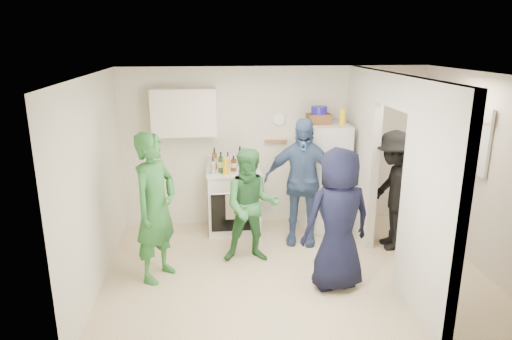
{
  "coord_description": "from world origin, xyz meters",
  "views": [
    {
      "loc": [
        -1.05,
        -5.27,
        2.9
      ],
      "look_at": [
        -0.44,
        0.4,
        1.25
      ],
      "focal_mm": 32.0,
      "sensor_mm": 36.0,
      "label": 1
    }
  ],
  "objects": [
    {
      "name": "bottle_f",
      "position": [
        -0.51,
        1.38,
        1.13
      ],
      "size": [
        0.08,
        0.08,
        0.32
      ],
      "primitive_type": "cylinder",
      "color": "#183212",
      "rests_on": "stove"
    },
    {
      "name": "bottle_a",
      "position": [
        -0.97,
        1.5,
        1.13
      ],
      "size": [
        0.07,
        0.07,
        0.32
      ],
      "primitive_type": "cylinder",
      "color": "brown",
      "rests_on": "stove"
    },
    {
      "name": "partition_pier_front",
      "position": [
        1.2,
        -1.1,
        1.25
      ],
      "size": [
        0.12,
        1.2,
        2.5
      ],
      "primitive_type": "cube",
      "color": "silver",
      "rests_on": "floor"
    },
    {
      "name": "wall_left",
      "position": [
        -2.4,
        0.0,
        1.25
      ],
      "size": [
        0.0,
        3.4,
        3.4
      ],
      "primitive_type": "plane",
      "rotation": [
        1.57,
        0.0,
        1.57
      ],
      "color": "silver",
      "rests_on": "floor"
    },
    {
      "name": "spice_shelf",
      "position": [
        0.0,
        1.65,
        1.35
      ],
      "size": [
        0.35,
        0.08,
        0.03
      ],
      "primitive_type": "cube",
      "color": "olive",
      "rests_on": "wall_back"
    },
    {
      "name": "person_green_center",
      "position": [
        -0.51,
        0.34,
        0.77
      ],
      "size": [
        0.78,
        0.62,
        1.55
      ],
      "primitive_type": "imported",
      "rotation": [
        0.0,
        0.0,
        -0.05
      ],
      "color": "#35793C",
      "rests_on": "floor"
    },
    {
      "name": "bottle_h",
      "position": [
        -0.99,
        1.23,
        1.1
      ],
      "size": [
        0.07,
        0.07,
        0.25
      ],
      "primitive_type": "cylinder",
      "color": "#ABB0B7",
      "rests_on": "stove"
    },
    {
      "name": "wall_front",
      "position": [
        0.0,
        -1.7,
        1.25
      ],
      "size": [
        4.8,
        0.0,
        4.8
      ],
      "primitive_type": "plane",
      "rotation": [
        -1.57,
        0.0,
        0.0
      ],
      "color": "silver",
      "rests_on": "floor"
    },
    {
      "name": "wicker_basket",
      "position": [
        0.61,
        1.39,
        1.74
      ],
      "size": [
        0.35,
        0.25,
        0.15
      ],
      "primitive_type": "cube",
      "color": "brown",
      "rests_on": "fridge"
    },
    {
      "name": "partition_pier_back",
      "position": [
        1.2,
        1.1,
        1.25
      ],
      "size": [
        0.12,
        1.2,
        2.5
      ],
      "primitive_type": "cube",
      "color": "silver",
      "rests_on": "floor"
    },
    {
      "name": "partition_header",
      "position": [
        1.2,
        0.0,
        2.3
      ],
      "size": [
        0.12,
        1.0,
        0.4
      ],
      "primitive_type": "cube",
      "color": "silver",
      "rests_on": "partition_pier_back"
    },
    {
      "name": "nook_valance",
      "position": [
        2.34,
        0.2,
        2.0
      ],
      "size": [
        0.04,
        0.82,
        0.18
      ],
      "primitive_type": "cube",
      "color": "white",
      "rests_on": "wall_right"
    },
    {
      "name": "floor",
      "position": [
        0.0,
        0.0,
        0.0
      ],
      "size": [
        4.8,
        4.8,
        0.0
      ],
      "primitive_type": "plane",
      "color": "beige",
      "rests_on": "ground"
    },
    {
      "name": "bottle_e",
      "position": [
        -0.57,
        1.56,
        1.14
      ],
      "size": [
        0.07,
        0.07,
        0.33
      ],
      "primitive_type": "cylinder",
      "color": "silver",
      "rests_on": "stove"
    },
    {
      "name": "person_green_left",
      "position": [
        -1.71,
        0.0,
        0.93
      ],
      "size": [
        0.73,
        0.81,
        1.86
      ],
      "primitive_type": "imported",
      "rotation": [
        0.0,
        0.0,
        1.02
      ],
      "color": "#2C6E2C",
      "rests_on": "floor"
    },
    {
      "name": "ceiling",
      "position": [
        0.0,
        0.0,
        2.5
      ],
      "size": [
        4.8,
        4.8,
        0.0
      ],
      "primitive_type": "plane",
      "rotation": [
        3.14,
        0.0,
        0.0
      ],
      "color": "white",
      "rests_on": "wall_back"
    },
    {
      "name": "yellow_cup_stack_stove",
      "position": [
        -0.81,
        1.15,
        1.1
      ],
      "size": [
        0.09,
        0.09,
        0.25
      ],
      "primitive_type": "cylinder",
      "color": "yellow",
      "rests_on": "stove"
    },
    {
      "name": "bottle_d",
      "position": [
        -0.69,
        1.33,
        1.09
      ],
      "size": [
        0.08,
        0.08,
        0.24
      ],
      "primitive_type": "cylinder",
      "color": "maroon",
      "rests_on": "stove"
    },
    {
      "name": "wall_back",
      "position": [
        0.0,
        1.7,
        1.25
      ],
      "size": [
        4.8,
        0.0,
        4.8
      ],
      "primitive_type": "plane",
      "rotation": [
        1.57,
        0.0,
        0.0
      ],
      "color": "silver",
      "rests_on": "floor"
    },
    {
      "name": "red_cup",
      "position": [
        -0.47,
        1.17,
        1.03
      ],
      "size": [
        0.09,
        0.09,
        0.12
      ],
      "primitive_type": "cylinder",
      "color": "red",
      "rests_on": "stove"
    },
    {
      "name": "yellow_cup_stack_top",
      "position": [
        0.93,
        1.24,
        1.79
      ],
      "size": [
        0.09,
        0.09,
        0.25
      ],
      "primitive_type": "cylinder",
      "color": "yellow",
      "rests_on": "fridge"
    },
    {
      "name": "fridge",
      "position": [
        0.71,
        1.34,
        0.83
      ],
      "size": [
        0.68,
        0.67,
        1.66
      ],
      "primitive_type": "cube",
      "color": "silver",
      "rests_on": "floor"
    },
    {
      "name": "bottle_g",
      "position": [
        -0.42,
        1.53,
        1.11
      ],
      "size": [
        0.06,
        0.06,
        0.27
      ],
      "primitive_type": "cylinder",
      "color": "olive",
      "rests_on": "stove"
    },
    {
      "name": "person_nook",
      "position": [
        1.51,
        0.54,
        0.85
      ],
      "size": [
        0.68,
        1.12,
        1.7
      ],
      "primitive_type": "imported",
      "rotation": [
        0.0,
        0.0,
        -1.61
      ],
      "color": "black",
      "rests_on": "floor"
    },
    {
      "name": "stove",
      "position": [
        -0.69,
        1.37,
        0.49
      ],
      "size": [
        0.82,
        0.68,
        0.97
      ],
      "primitive_type": "cube",
      "color": "white",
      "rests_on": "floor"
    },
    {
      "name": "blue_bowl",
      "position": [
        0.61,
        1.39,
        1.87
      ],
      "size": [
        0.24,
        0.24,
        0.11
      ],
      "primitive_type": "cylinder",
      "color": "navy",
      "rests_on": "wicker_basket"
    },
    {
      "name": "person_denim",
      "position": [
        0.26,
        0.84,
        0.93
      ],
      "size": [
        1.17,
        0.73,
        1.85
      ],
      "primitive_type": "imported",
      "rotation": [
        0.0,
        0.0,
        -0.27
      ],
      "color": "#38537A",
      "rests_on": "floor"
    },
    {
      "name": "person_navy",
      "position": [
        0.43,
        -0.44,
        0.86
      ],
      "size": [
        0.93,
        0.69,
        1.72
      ],
      "primitive_type": "imported",
      "rotation": [
        0.0,
        0.0,
        -2.95
      ],
      "color": "black",
      "rests_on": "floor"
    },
    {
      "name": "nook_window",
      "position": [
        2.38,
        0.2,
        1.65
      ],
      "size": [
        0.03,
        0.7,
        0.8
      ],
      "primitive_type": "cube",
      "color": "black",
      "rests_on": "wall_right"
    },
    {
      "name": "bottle_b",
      "position": [
        -0.88,
        1.28,
        1.13
      ],
      "size": [
        0.08,
        0.08,
        0.32
      ],
      "primitive_type": "cylinder",
      "color": "#1C5523",
      "rests_on": "stove"
    },
    {
      "name": "wall_right",
      "position": [
        2.4,
        0.0,
        1.25
      ],
      "size": [
        0.0,
        3.4,
        3.4
      ],
      "primitive_type": "plane",
      "rotation": [
        1.57,
        0.0,
        -1.57
      ],
      "color": "silver",
      "rests_on": "floor"
    },
    {
      "name": "nook_window_frame",
      "position": [
        2.36,
        0.2,
        1.65
      ],
      "size": [
        0.04,
        0.76,
        0.86
      ],
      "primitive_type": "cube",
      "color": "white",
      "rests_on": "wall_right"
    },
    {
      "name": "bottle_c",
      "position": [
        -0.76,
        1.51,
        1.1
      ],
      "size": [
        0.06,
        0.06,
        0.26
      ],
      "primitive_type": "cylinder",
      "color": "silver",
      "rests_on": "stove"
    },
    {
      "name": "wall_clock",
      "position": [
        0.05,
        1.68,
        1.7
      ],
      "size": [
        0.22,
        0.02,
        0.22
      ],
      "primitive_type": "cylinder",
      "rotation": [
        1.57,
        0.0,
        0.0
      ],
      "color": "white",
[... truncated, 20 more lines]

